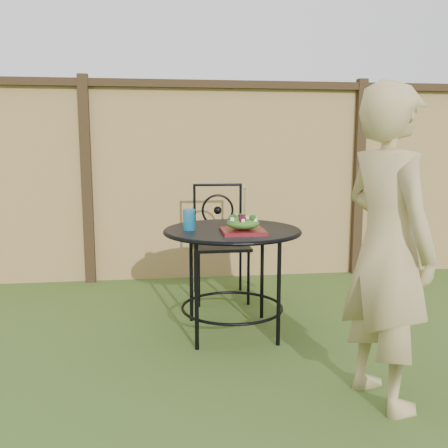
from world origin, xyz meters
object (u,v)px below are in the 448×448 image
at_px(patio_table, 232,249).
at_px(patio_chair, 220,238).
at_px(diner, 387,248).
at_px(salad_plate, 243,231).

distance_m(patio_table, patio_chair, 0.84).
xyz_separation_m(patio_chair, diner, (0.60, -1.84, 0.28)).
xyz_separation_m(diner, salad_plate, (-0.57, 0.84, -0.05)).
bearing_deg(patio_table, salad_plate, -75.17).
bearing_deg(patio_table, diner, -58.60).
bearing_deg(salad_plate, patio_chair, 91.53).
distance_m(patio_chair, salad_plate, 1.03).
height_order(patio_chair, salad_plate, patio_chair).
bearing_deg(patio_chair, patio_table, -91.18).
bearing_deg(diner, patio_chair, 2.99).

